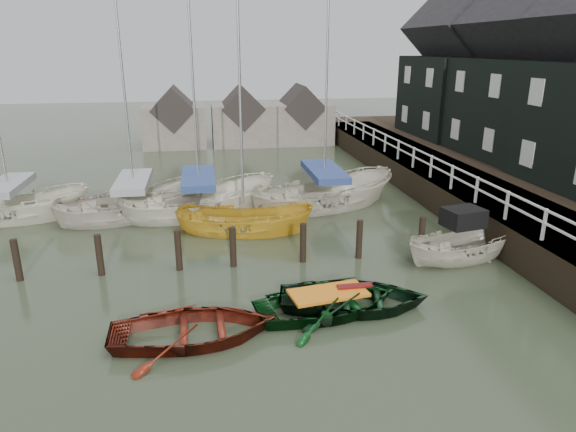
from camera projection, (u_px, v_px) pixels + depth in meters
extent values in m
plane|color=#2B3220|center=(282.00, 305.00, 14.81)|extent=(120.00, 120.00, 0.00)
cube|color=black|center=(441.00, 168.00, 25.22)|extent=(3.00, 32.00, 0.20)
cube|color=silver|center=(414.00, 148.00, 24.66)|extent=(0.06, 32.00, 0.06)
cube|color=silver|center=(413.00, 156.00, 24.78)|extent=(0.06, 32.00, 0.06)
cube|color=black|center=(538.00, 191.00, 26.52)|extent=(14.00, 38.00, 1.50)
cube|color=black|center=(527.00, 108.00, 27.14)|extent=(6.00, 7.00, 5.00)
cube|color=black|center=(539.00, 22.00, 25.80)|extent=(6.11, 7.14, 6.11)
cube|color=black|center=(463.00, 96.00, 33.69)|extent=(6.40, 7.00, 5.00)
cube|color=black|center=(470.00, 27.00, 32.36)|extent=(6.52, 7.14, 6.52)
cylinder|color=black|center=(18.00, 266.00, 16.21)|extent=(0.22, 0.22, 1.80)
cylinder|color=black|center=(100.00, 261.00, 16.60)|extent=(0.22, 0.22, 1.80)
cylinder|color=black|center=(179.00, 256.00, 16.99)|extent=(0.22, 0.22, 1.80)
cylinder|color=black|center=(233.00, 252.00, 17.27)|extent=(0.22, 0.22, 1.80)
cylinder|color=black|center=(303.00, 248.00, 17.65)|extent=(0.22, 0.22, 1.80)
cylinder|color=black|center=(359.00, 245.00, 17.96)|extent=(0.22, 0.22, 1.80)
cylinder|color=black|center=(421.00, 241.00, 18.32)|extent=(0.22, 0.22, 1.80)
cube|color=#665B51|center=(175.00, 126.00, 38.06)|extent=(4.50, 4.00, 3.00)
cube|color=#282321|center=(174.00, 108.00, 37.65)|extent=(3.18, 4.08, 3.18)
cube|color=#665B51|center=(242.00, 124.00, 38.84)|extent=(4.50, 4.00, 3.00)
cube|color=#282321|center=(242.00, 107.00, 38.43)|extent=(3.18, 4.08, 3.18)
cube|color=#665B51|center=(301.00, 123.00, 39.55)|extent=(4.50, 4.00, 3.00)
cube|color=#282321|center=(301.00, 106.00, 39.14)|extent=(3.18, 4.08, 3.18)
imported|color=#59180C|center=(195.00, 339.00, 13.09)|extent=(4.30, 3.14, 0.87)
imported|color=black|center=(328.00, 312.00, 14.40)|extent=(4.52, 3.54, 0.85)
imported|color=black|center=(354.00, 307.00, 14.67)|extent=(4.72, 3.76, 0.88)
imported|color=beige|center=(462.00, 259.00, 18.04)|extent=(4.67, 2.50, 1.71)
cube|color=black|center=(463.00, 218.00, 17.77)|extent=(1.47, 1.23, 0.65)
imported|color=#BCB1A0|center=(136.00, 216.00, 22.59)|extent=(7.22, 4.75, 2.61)
cylinder|color=#B2B2B7|center=(124.00, 92.00, 20.92)|extent=(0.10, 0.10, 7.82)
cube|color=gray|center=(133.00, 182.00, 22.11)|extent=(3.95, 2.57, 0.30)
imported|color=beige|center=(200.00, 214.00, 22.90)|extent=(7.57, 4.49, 2.75)
cylinder|color=#B2B2B7|center=(193.00, 79.00, 21.07)|extent=(0.10, 0.10, 8.66)
cube|color=navy|center=(198.00, 178.00, 22.39)|extent=(4.15, 2.42, 0.30)
imported|color=gold|center=(244.00, 231.00, 20.77)|extent=(5.92, 3.36, 2.15)
cylinder|color=#B2B2B7|center=(240.00, 94.00, 19.08)|extent=(0.10, 0.10, 8.43)
imported|color=beige|center=(324.00, 206.00, 23.97)|extent=(7.75, 4.60, 2.81)
cylinder|color=#B2B2B7|center=(327.00, 62.00, 21.94)|extent=(0.10, 0.10, 9.84)
cube|color=navy|center=(325.00, 171.00, 23.44)|extent=(4.25, 2.48, 0.30)
imported|color=beige|center=(14.00, 219.00, 22.20)|extent=(6.63, 2.81, 2.51)
cube|color=gray|center=(8.00, 185.00, 21.73)|extent=(3.64, 1.50, 0.30)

